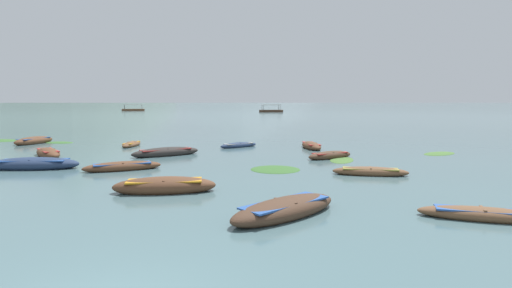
# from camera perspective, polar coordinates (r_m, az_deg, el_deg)

# --- Properties ---
(ground_plane) EXTENTS (6000.00, 6000.00, 0.00)m
(ground_plane) POSITION_cam_1_polar(r_m,az_deg,el_deg) (1505.70, -2.59, 5.99)
(ground_plane) COLOR slate
(mountain_1) EXTENTS (1044.46, 1044.46, 422.45)m
(mountain_1) POSITION_cam_1_polar(r_m,az_deg,el_deg) (1921.08, -25.29, 11.76)
(mountain_1) COLOR #56665B
(mountain_1) RESTS_ON ground
(mountain_2) EXTENTS (739.90, 739.90, 206.93)m
(mountain_2) POSITION_cam_1_polar(r_m,az_deg,el_deg) (1822.78, -2.08, 9.27)
(mountain_2) COLOR slate
(mountain_2) RESTS_ON ground
(rowboat_0) EXTENTS (3.56, 1.64, 0.48)m
(rowboat_0) POSITION_cam_1_polar(r_m,az_deg,el_deg) (19.17, 16.04, -3.83)
(rowboat_0) COLOR brown
(rowboat_0) RESTS_ON ground
(rowboat_1) EXTENTS (4.33, 3.25, 0.66)m
(rowboat_1) POSITION_cam_1_polar(r_m,az_deg,el_deg) (25.58, -12.78, -1.17)
(rowboat_1) COLOR #2D2826
(rowboat_1) RESTS_ON ground
(rowboat_2) EXTENTS (1.37, 3.51, 0.59)m
(rowboat_2) POSITION_cam_1_polar(r_m,az_deg,el_deg) (29.09, 7.92, -0.25)
(rowboat_2) COLOR brown
(rowboat_2) RESTS_ON ground
(rowboat_3) EXTENTS (3.92, 1.60, 0.72)m
(rowboat_3) POSITION_cam_1_polar(r_m,az_deg,el_deg) (15.39, -12.95, -5.88)
(rowboat_3) COLOR brown
(rowboat_3) RESTS_ON ground
(rowboat_4) EXTENTS (2.28, 3.94, 0.71)m
(rowboat_4) POSITION_cam_1_polar(r_m,az_deg,el_deg) (36.68, -29.20, 0.39)
(rowboat_4) COLOR brown
(rowboat_4) RESTS_ON ground
(rowboat_5) EXTENTS (4.52, 1.54, 0.72)m
(rowboat_5) POSITION_cam_1_polar(r_m,az_deg,el_deg) (23.05, -29.24, -2.54)
(rowboat_5) COLOR navy
(rowboat_5) RESTS_ON ground
(rowboat_6) EXTENTS (3.63, 1.96, 0.44)m
(rowboat_6) POSITION_cam_1_polar(r_m,az_deg,el_deg) (13.35, 29.71, -8.76)
(rowboat_6) COLOR brown
(rowboat_6) RESTS_ON ground
(rowboat_7) EXTENTS (3.10, 2.54, 0.44)m
(rowboat_7) POSITION_cam_1_polar(r_m,az_deg,el_deg) (29.60, -2.51, -0.17)
(rowboat_7) COLOR navy
(rowboat_7) RESTS_ON ground
(rowboat_8) EXTENTS (3.06, 3.63, 0.64)m
(rowboat_8) POSITION_cam_1_polar(r_m,az_deg,el_deg) (27.80, -27.63, -1.16)
(rowboat_8) COLOR brown
(rowboat_8) RESTS_ON ground
(rowboat_9) EXTENTS (1.17, 3.11, 0.45)m
(rowboat_9) POSITION_cam_1_polar(r_m,az_deg,el_deg) (31.64, -17.41, -0.04)
(rowboat_9) COLOR brown
(rowboat_9) RESTS_ON ground
(rowboat_10) EXTENTS (4.00, 3.65, 0.67)m
(rowboat_10) POSITION_cam_1_polar(r_m,az_deg,el_deg) (11.99, 4.22, -9.25)
(rowboat_10) COLOR #4C3323
(rowboat_10) RESTS_ON ground
(rowboat_12) EXTENTS (3.24, 2.35, 0.55)m
(rowboat_12) POSITION_cam_1_polar(r_m,az_deg,el_deg) (24.14, 10.55, -1.63)
(rowboat_12) COLOR #4C3323
(rowboat_12) RESTS_ON ground
(rowboat_13) EXTENTS (3.86, 2.31, 0.54)m
(rowboat_13) POSITION_cam_1_polar(r_m,az_deg,el_deg) (20.81, -18.57, -3.09)
(rowboat_13) COLOR brown
(rowboat_13) RESTS_ON ground
(ferry_0) EXTENTS (7.52, 3.78, 2.54)m
(ferry_0) POSITION_cam_1_polar(r_m,az_deg,el_deg) (126.34, 2.17, 4.79)
(ferry_0) COLOR #4C3323
(ferry_0) RESTS_ON ground
(ferry_1) EXTENTS (8.17, 4.21, 2.54)m
(ferry_1) POSITION_cam_1_polar(r_m,az_deg,el_deg) (149.58, -17.17, 4.73)
(ferry_1) COLOR brown
(ferry_1) RESTS_ON ground
(weed_patch_0) EXTENTS (4.03, 3.30, 0.14)m
(weed_patch_0) POSITION_cam_1_polar(r_m,az_deg,el_deg) (40.99, -32.76, 0.41)
(weed_patch_0) COLOR #38662D
(weed_patch_0) RESTS_ON ground
(weed_patch_1) EXTENTS (3.42, 3.43, 0.14)m
(weed_patch_1) POSITION_cam_1_polar(r_m,az_deg,el_deg) (19.90, 2.77, -3.68)
(weed_patch_1) COLOR #38662D
(weed_patch_1) RESTS_ON ground
(weed_patch_2) EXTENTS (2.77, 2.12, 0.14)m
(weed_patch_2) POSITION_cam_1_polar(r_m,az_deg,el_deg) (36.51, -26.35, 0.17)
(weed_patch_2) COLOR #38662D
(weed_patch_2) RESTS_ON ground
(weed_patch_3) EXTENTS (2.19, 3.12, 0.14)m
(weed_patch_3) POSITION_cam_1_polar(r_m,az_deg,el_deg) (23.58, 12.18, -2.27)
(weed_patch_3) COLOR #477033
(weed_patch_3) RESTS_ON ground
(weed_patch_4) EXTENTS (3.11, 2.76, 0.14)m
(weed_patch_4) POSITION_cam_1_polar(r_m,az_deg,el_deg) (28.43, 24.77, -1.28)
(weed_patch_4) COLOR #477033
(weed_patch_4) RESTS_ON ground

